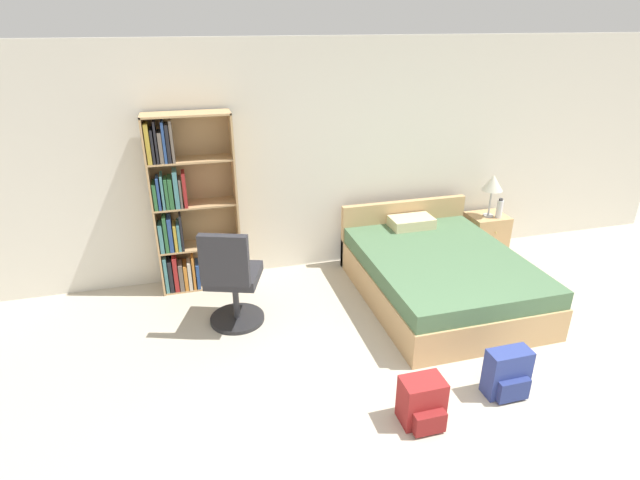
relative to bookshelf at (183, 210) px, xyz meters
The scene contains 10 objects.
ground_plane 3.64m from the bookshelf, 58.80° to the right, with size 14.00×14.00×0.00m, color #BCB29E.
wall_back 1.88m from the bookshelf, ahead, with size 9.00×0.06×2.60m.
bookshelf is the anchor object (origin of this frame).
bed 2.79m from the bookshelf, 19.75° to the right, with size 1.56×2.06×0.77m.
office_chair 1.08m from the bookshelf, 67.60° to the right, with size 0.62×0.68×1.05m.
nightstand 3.72m from the bookshelf, ahead, with size 0.47×0.42×0.50m.
table_lamp 3.64m from the bookshelf, ahead, with size 0.25×0.25×0.53m.
water_bottle 3.75m from the bookshelf, ahead, with size 0.08×0.08×0.25m.
backpack_blue 3.49m from the bookshelf, 46.19° to the right, with size 0.35×0.22×0.40m.
backpack_red 3.10m from the bookshelf, 58.37° to the right, with size 0.32×0.29×0.37m.
Camera 1 is at (-1.73, -2.11, 2.78)m, focal length 28.00 mm.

